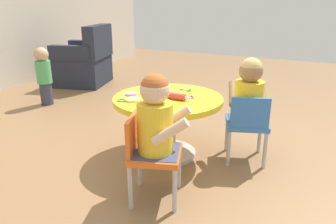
# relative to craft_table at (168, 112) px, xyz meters

# --- Properties ---
(ground_plane) EXTENTS (10.00, 10.00, 0.00)m
(ground_plane) POSITION_rel_craft_table_xyz_m (0.00, 0.00, -0.36)
(ground_plane) COLOR olive
(craft_table) EXTENTS (0.83, 0.83, 0.48)m
(craft_table) POSITION_rel_craft_table_xyz_m (0.00, 0.00, 0.00)
(craft_table) COLOR silver
(craft_table) RESTS_ON ground
(child_chair_left) EXTENTS (0.39, 0.39, 0.54)m
(child_chair_left) POSITION_rel_craft_table_xyz_m (-0.57, -0.18, -0.05)
(child_chair_left) COLOR #B7B7BC
(child_chair_left) RESTS_ON ground
(seated_child_left) EXTENTS (0.37, 0.42, 0.51)m
(seated_child_left) POSITION_rel_craft_table_xyz_m (-0.56, -0.21, 0.18)
(seated_child_left) COLOR #3F4772
(seated_child_left) RESTS_ON ground
(child_chair_right) EXTENTS (0.39, 0.39, 0.54)m
(child_chair_right) POSITION_rel_craft_table_xyz_m (0.18, -0.57, -0.05)
(child_chair_right) COLOR #B7B7BC
(child_chair_right) RESTS_ON ground
(seated_child_right) EXTENTS (0.42, 0.37, 0.51)m
(seated_child_right) POSITION_rel_craft_table_xyz_m (0.21, -0.56, 0.18)
(seated_child_right) COLOR #3F4772
(seated_child_right) RESTS_ON ground
(armchair_dark) EXTENTS (0.89, 0.90, 0.85)m
(armchair_dark) POSITION_rel_craft_table_xyz_m (1.48, 2.15, -0.05)
(armchair_dark) COLOR #232838
(armchair_dark) RESTS_ON ground
(toddler_standing) EXTENTS (0.17, 0.17, 0.67)m
(toddler_standing) POSITION_rel_craft_table_xyz_m (0.50, 1.88, 0.00)
(toddler_standing) COLOR #33384C
(toddler_standing) RESTS_ON ground
(rolling_pin) EXTENTS (0.05, 0.23, 0.05)m
(rolling_pin) POSITION_rel_craft_table_xyz_m (-0.03, -0.09, 0.15)
(rolling_pin) COLOR #D83F3F
(rolling_pin) RESTS_ON craft_table
(craft_scissors) EXTENTS (0.09, 0.14, 0.01)m
(craft_scissors) POSITION_rel_craft_table_xyz_m (0.23, -0.04, 0.13)
(craft_scissors) COLOR silver
(craft_scissors) RESTS_ON craft_table
(playdough_blob_0) EXTENTS (0.09, 0.09, 0.02)m
(playdough_blob_0) POSITION_rel_craft_table_xyz_m (-0.08, 0.28, 0.13)
(playdough_blob_0) COLOR #CC99E5
(playdough_blob_0) RESTS_ON craft_table
(playdough_blob_1) EXTENTS (0.12, 0.12, 0.02)m
(playdough_blob_1) POSITION_rel_craft_table_xyz_m (-0.20, 0.19, 0.13)
(playdough_blob_1) COLOR #F2CC72
(playdough_blob_1) RESTS_ON craft_table
(cookie_cutter_0) EXTENTS (0.07, 0.07, 0.01)m
(cookie_cutter_0) POSITION_rel_craft_table_xyz_m (-0.35, -0.01, 0.13)
(cookie_cutter_0) COLOR #D83FA5
(cookie_cutter_0) RESTS_ON craft_table
(cookie_cutter_1) EXTENTS (0.07, 0.07, 0.01)m
(cookie_cutter_1) POSITION_rel_craft_table_xyz_m (0.06, -0.15, 0.13)
(cookie_cutter_1) COLOR #D83FA5
(cookie_cutter_1) RESTS_ON craft_table
(cookie_cutter_2) EXTENTS (0.05, 0.05, 0.01)m
(cookie_cutter_2) POSITION_rel_craft_table_xyz_m (0.11, 0.28, 0.13)
(cookie_cutter_2) COLOR orange
(cookie_cutter_2) RESTS_ON craft_table
(cookie_cutter_3) EXTENTS (0.07, 0.07, 0.01)m
(cookie_cutter_3) POSITION_rel_craft_table_xyz_m (-0.24, 0.25, 0.13)
(cookie_cutter_3) COLOR #4CB259
(cookie_cutter_3) RESTS_ON craft_table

